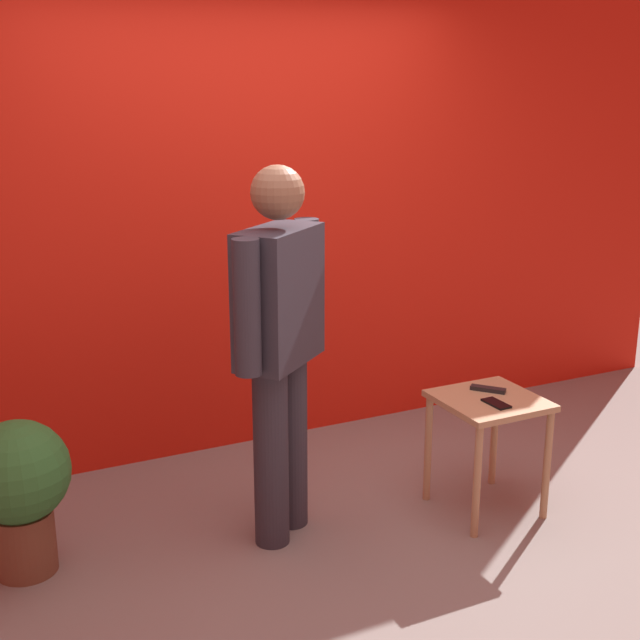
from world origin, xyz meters
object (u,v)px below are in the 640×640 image
at_px(potted_plant, 19,485).
at_px(cell_phone, 496,403).
at_px(side_table, 488,418).
at_px(tv_remote, 488,389).
at_px(standing_person, 279,337).

bearing_deg(potted_plant, cell_phone, -13.25).
bearing_deg(side_table, potted_plant, 169.07).
bearing_deg(potted_plant, tv_remote, -8.69).
xyz_separation_m(tv_remote, potted_plant, (-2.16, 0.33, -0.19)).
height_order(side_table, cell_phone, cell_phone).
relative_size(standing_person, cell_phone, 11.84).
height_order(standing_person, cell_phone, standing_person).
xyz_separation_m(cell_phone, tv_remote, (0.07, 0.16, 0.01)).
bearing_deg(cell_phone, standing_person, 160.00).
bearing_deg(tv_remote, standing_person, 131.45).
distance_m(side_table, cell_phone, 0.14).
distance_m(standing_person, cell_phone, 1.08).
height_order(standing_person, tv_remote, standing_person).
relative_size(standing_person, side_table, 2.92).
xyz_separation_m(standing_person, tv_remote, (1.04, -0.15, -0.36)).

